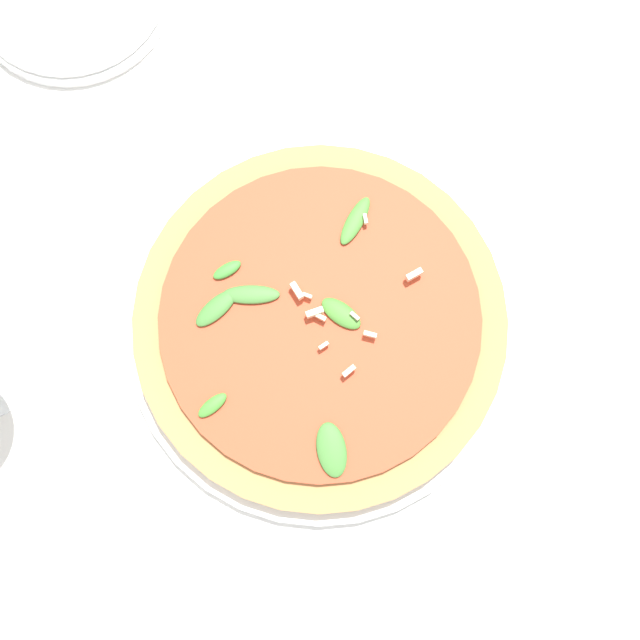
% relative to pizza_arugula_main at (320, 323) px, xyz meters
% --- Properties ---
extents(ground_plane, '(6.00, 6.00, 0.00)m').
position_rel_pizza_arugula_main_xyz_m(ground_plane, '(-0.04, -0.03, -0.02)').
color(ground_plane, white).
extents(pizza_arugula_main, '(0.32, 0.32, 0.05)m').
position_rel_pizza_arugula_main_xyz_m(pizza_arugula_main, '(0.00, 0.00, 0.00)').
color(pizza_arugula_main, white).
rests_on(pizza_arugula_main, ground_plane).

